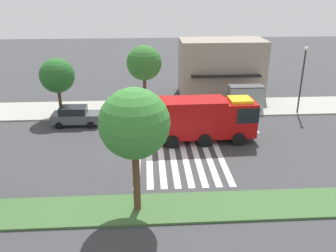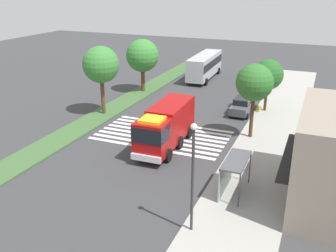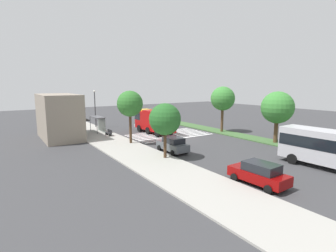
% 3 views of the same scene
% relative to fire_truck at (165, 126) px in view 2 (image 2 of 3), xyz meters
% --- Properties ---
extents(ground_plane, '(120.00, 120.00, 0.00)m').
position_rel_fire_truck_xyz_m(ground_plane, '(-5.15, -1.34, -2.06)').
color(ground_plane, '#38383A').
extents(sidewalk, '(60.00, 5.51, 0.14)m').
position_rel_fire_truck_xyz_m(sidewalk, '(-5.15, 8.16, -1.99)').
color(sidewalk, '#9E9B93').
rests_on(sidewalk, ground_plane).
extents(median_strip, '(60.00, 3.00, 0.14)m').
position_rel_fire_truck_xyz_m(median_strip, '(-5.15, -9.59, -1.99)').
color(median_strip, '#3D6033').
rests_on(median_strip, ground_plane).
extents(crosswalk, '(6.75, 12.14, 0.01)m').
position_rel_fire_truck_xyz_m(crosswalk, '(-2.53, -1.34, -2.06)').
color(crosswalk, silver).
rests_on(crosswalk, ground_plane).
extents(fire_truck, '(8.67, 2.96, 3.64)m').
position_rel_fire_truck_xyz_m(fire_truck, '(0.00, 0.00, 0.00)').
color(fire_truck, '#A50C0C').
rests_on(fire_truck, ground_plane).
extents(parked_car_west, '(4.65, 2.25, 1.78)m').
position_rel_fire_truck_xyz_m(parked_car_west, '(-23.17, 4.20, -1.16)').
color(parked_car_west, '#720505').
rests_on(parked_car_west, ground_plane).
extents(parked_car_mid, '(4.32, 2.09, 1.78)m').
position_rel_fire_truck_xyz_m(parked_car_mid, '(-11.48, 4.21, -1.15)').
color(parked_car_mid, '#474C51').
rests_on(parked_car_mid, ground_plane).
extents(transit_bus, '(10.61, 3.12, 3.52)m').
position_rel_fire_truck_xyz_m(transit_bus, '(-25.22, -4.38, 0.02)').
color(transit_bus, '#B2B2B7').
rests_on(transit_bus, ground_plane).
extents(bus_stop_shelter, '(3.50, 1.40, 2.46)m').
position_rel_fire_truck_xyz_m(bus_stop_shelter, '(5.25, 7.01, -0.18)').
color(bus_stop_shelter, '#4C4C51').
rests_on(bus_stop_shelter, sidewalk).
extents(bench_near_shelter, '(1.60, 0.50, 0.90)m').
position_rel_fire_truck_xyz_m(bench_near_shelter, '(1.25, 6.99, -1.47)').
color(bench_near_shelter, black).
rests_on(bench_near_shelter, sidewalk).
extents(street_lamp, '(0.36, 0.36, 6.56)m').
position_rel_fire_truck_xyz_m(street_lamp, '(10.29, 6.01, 1.92)').
color(street_lamp, '#2D2D30').
rests_on(street_lamp, sidewalk).
extents(storefront_building, '(9.58, 5.59, 6.33)m').
position_rel_fire_truck_xyz_m(storefront_building, '(3.83, 13.30, 1.10)').
color(storefront_building, gray).
rests_on(storefront_building, ground_plane).
extents(sidewalk_tree_far_west, '(3.28, 3.28, 5.67)m').
position_rel_fire_truck_xyz_m(sidewalk_tree_far_west, '(-13.26, 6.41, 2.09)').
color(sidewalk_tree_far_west, '#47301E').
rests_on(sidewalk_tree_far_west, sidewalk).
extents(sidewalk_tree_west, '(3.31, 3.31, 6.78)m').
position_rel_fire_truck_xyz_m(sidewalk_tree_west, '(-5.05, 6.41, 3.16)').
color(sidewalk_tree_west, '#47301E').
rests_on(sidewalk_tree_west, sidewalk).
extents(median_tree_far_west, '(4.14, 4.14, 6.68)m').
position_rel_fire_truck_xyz_m(median_tree_far_west, '(-15.28, -9.59, 2.65)').
color(median_tree_far_west, '#513823').
rests_on(median_tree_far_west, median_strip).
extents(median_tree_west, '(3.84, 3.84, 7.25)m').
position_rel_fire_truck_xyz_m(median_tree_west, '(-5.56, -9.59, 3.37)').
color(median_tree_west, '#513823').
rests_on(median_tree_west, median_strip).
extents(fire_hydrant, '(0.28, 0.28, 0.70)m').
position_rel_fire_truck_xyz_m(fire_hydrant, '(-12.50, 5.91, -1.57)').
color(fire_hydrant, gold).
rests_on(fire_hydrant, sidewalk).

